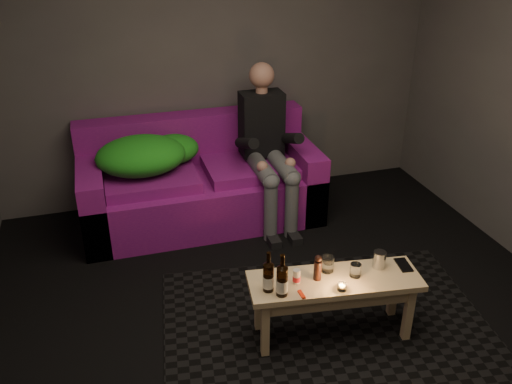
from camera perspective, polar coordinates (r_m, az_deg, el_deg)
floor at (r=3.57m, az=4.81°, el=-15.70°), size 4.50×4.50×0.00m
room at (r=3.17m, az=2.85°, el=12.82°), size 4.50×4.50×4.50m
rug at (r=3.70m, az=7.54°, el=-13.98°), size 2.32×1.82×0.01m
sofa at (r=4.79m, az=-5.93°, el=0.81°), size 2.02×0.91×0.87m
green_blanket at (r=4.60m, az=-11.50°, el=3.87°), size 0.89×0.61×0.30m
person at (r=4.62m, az=1.19°, el=5.13°), size 0.36×0.84×1.35m
coffee_table at (r=3.44m, az=8.23°, el=-10.04°), size 1.10×0.48×0.44m
beer_bottle_a at (r=3.21m, az=1.31°, el=-8.89°), size 0.07×0.07×0.27m
beer_bottle_b at (r=3.18m, az=2.77°, el=-9.27°), size 0.07×0.07×0.28m
salt_shaker at (r=3.31m, az=4.29°, el=-8.87°), size 0.05×0.05×0.09m
pepper_mill at (r=3.34m, az=6.50°, el=-8.20°), size 0.06×0.06×0.13m
tumbler_back at (r=3.43m, az=7.51°, el=-7.51°), size 0.09×0.09×0.10m
tealight at (r=3.30m, az=9.04°, el=-9.84°), size 0.06×0.06×0.04m
tumbler_front at (r=3.42m, az=10.42°, el=-8.08°), size 0.08×0.08×0.09m
steel_cup at (r=3.52m, az=12.85°, el=-6.95°), size 0.10×0.10×0.11m
smartphone at (r=3.60m, az=15.27°, el=-7.41°), size 0.10×0.16×0.01m
red_lighter at (r=3.24m, az=4.82°, el=-10.69°), size 0.02×0.08×0.01m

